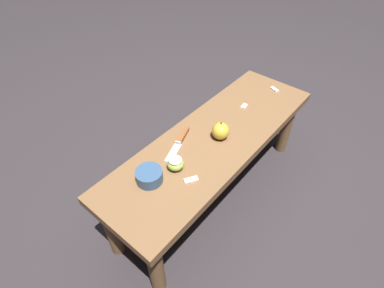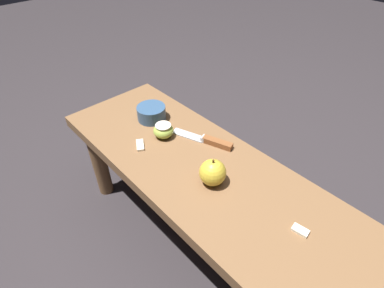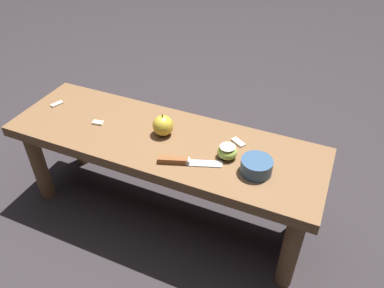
{
  "view_description": "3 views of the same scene",
  "coord_description": "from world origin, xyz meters",
  "px_view_note": "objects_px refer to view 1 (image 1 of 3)",
  "views": [
    {
      "loc": [
        -0.83,
        -0.55,
        1.29
      ],
      "look_at": [
        -0.13,
        0.03,
        0.43
      ],
      "focal_mm": 28.0,
      "sensor_mm": 36.0,
      "label": 1
    },
    {
      "loc": [
        0.4,
        -0.46,
        1.03
      ],
      "look_at": [
        -0.13,
        0.03,
        0.43
      ],
      "focal_mm": 28.0,
      "sensor_mm": 36.0,
      "label": 2
    },
    {
      "loc": [
        -0.54,
        0.95,
        1.23
      ],
      "look_at": [
        -0.13,
        0.03,
        0.43
      ],
      "focal_mm": 35.0,
      "sensor_mm": 36.0,
      "label": 3
    }
  ],
  "objects_px": {
    "apple_cut": "(175,164)",
    "bowl": "(149,176)",
    "wooden_bench": "(215,147)",
    "knife": "(180,139)",
    "apple_whole": "(221,131)"
  },
  "relations": [
    {
      "from": "apple_cut",
      "to": "bowl",
      "type": "relative_size",
      "value": 0.66
    },
    {
      "from": "apple_cut",
      "to": "wooden_bench",
      "type": "bearing_deg",
      "value": -2.32
    },
    {
      "from": "knife",
      "to": "apple_whole",
      "type": "relative_size",
      "value": 2.47
    },
    {
      "from": "apple_cut",
      "to": "bowl",
      "type": "xyz_separation_m",
      "value": [
        -0.11,
        0.03,
        0.0
      ]
    },
    {
      "from": "apple_whole",
      "to": "bowl",
      "type": "bearing_deg",
      "value": 170.19
    },
    {
      "from": "wooden_bench",
      "to": "apple_cut",
      "type": "distance_m",
      "value": 0.27
    },
    {
      "from": "apple_cut",
      "to": "apple_whole",
      "type": "bearing_deg",
      "value": -6.8
    },
    {
      "from": "knife",
      "to": "apple_whole",
      "type": "bearing_deg",
      "value": 117.45
    },
    {
      "from": "bowl",
      "to": "apple_whole",
      "type": "bearing_deg",
      "value": -9.81
    },
    {
      "from": "bowl",
      "to": "knife",
      "type": "bearing_deg",
      "value": 13.15
    },
    {
      "from": "knife",
      "to": "bowl",
      "type": "relative_size",
      "value": 2.06
    },
    {
      "from": "apple_cut",
      "to": "bowl",
      "type": "bearing_deg",
      "value": 163.39
    },
    {
      "from": "apple_whole",
      "to": "apple_cut",
      "type": "bearing_deg",
      "value": 173.2
    },
    {
      "from": "knife",
      "to": "bowl",
      "type": "height_order",
      "value": "bowl"
    },
    {
      "from": "wooden_bench",
      "to": "knife",
      "type": "height_order",
      "value": "knife"
    }
  ]
}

